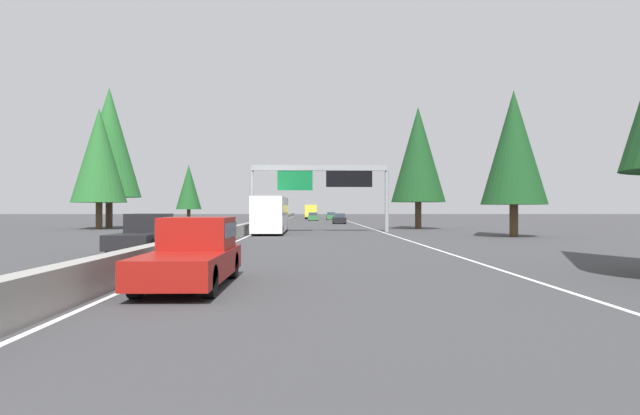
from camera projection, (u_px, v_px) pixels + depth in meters
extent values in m
plane|color=#38383A|center=(267.00, 227.00, 62.32)|extent=(320.00, 320.00, 0.00)
cube|color=gray|center=(275.00, 220.00, 82.31)|extent=(180.00, 0.56, 0.90)
cube|color=silver|center=(359.00, 225.00, 72.53)|extent=(160.00, 0.16, 0.01)
cube|color=silver|center=(274.00, 225.00, 72.33)|extent=(160.00, 0.16, 0.01)
cylinder|color=gray|center=(252.00, 201.00, 49.28)|extent=(0.36, 0.36, 5.59)
cylinder|color=gray|center=(387.00, 201.00, 49.51)|extent=(0.36, 0.36, 5.59)
cube|color=gray|center=(319.00, 168.00, 49.40)|extent=(0.50, 12.32, 0.50)
cube|color=#0C602D|center=(295.00, 180.00, 49.21)|extent=(0.12, 3.20, 1.90)
cube|color=black|center=(349.00, 179.00, 49.30)|extent=(0.16, 4.20, 1.50)
cube|color=maroon|center=(190.00, 264.00, 14.55)|extent=(5.60, 2.00, 0.70)
cube|color=maroon|center=(198.00, 233.00, 15.56)|extent=(2.24, 1.84, 0.90)
cube|color=#2D3847|center=(198.00, 230.00, 15.56)|extent=(2.02, 1.92, 0.41)
cylinder|color=black|center=(175.00, 265.00, 16.38)|extent=(0.80, 0.28, 0.80)
cylinder|color=black|center=(232.00, 265.00, 16.41)|extent=(0.80, 0.28, 0.80)
cylinder|color=black|center=(136.00, 281.00, 12.69)|extent=(0.80, 0.28, 0.80)
cylinder|color=black|center=(210.00, 281.00, 12.72)|extent=(0.80, 0.28, 0.80)
cube|color=white|center=(271.00, 214.00, 47.02)|extent=(11.50, 2.50, 2.90)
cube|color=#2D3847|center=(271.00, 210.00, 47.02)|extent=(11.04, 2.55, 0.84)
cylinder|color=black|center=(263.00, 226.00, 51.02)|extent=(1.00, 0.30, 1.00)
cylinder|color=black|center=(286.00, 226.00, 51.06)|extent=(1.00, 0.30, 1.00)
cylinder|color=black|center=(254.00, 229.00, 42.97)|extent=(1.00, 0.30, 1.00)
cylinder|color=black|center=(281.00, 229.00, 43.02)|extent=(1.00, 0.30, 1.00)
cube|color=black|center=(339.00, 220.00, 76.98)|extent=(4.40, 1.80, 0.76)
cube|color=#2D3847|center=(339.00, 215.00, 76.76)|extent=(2.46, 1.51, 0.56)
cylinder|color=black|center=(333.00, 221.00, 78.37)|extent=(0.64, 0.22, 0.64)
cylinder|color=black|center=(344.00, 221.00, 78.40)|extent=(0.64, 0.22, 0.64)
cylinder|color=black|center=(334.00, 222.00, 75.55)|extent=(0.64, 0.22, 0.64)
cylinder|color=black|center=(345.00, 222.00, 75.58)|extent=(0.64, 0.22, 0.64)
cube|color=#2D6B38|center=(313.00, 218.00, 97.90)|extent=(4.40, 1.80, 0.76)
cube|color=#2D3847|center=(313.00, 214.00, 97.68)|extent=(2.46, 1.51, 0.56)
cylinder|color=black|center=(309.00, 219.00, 99.29)|extent=(0.64, 0.22, 0.64)
cylinder|color=black|center=(317.00, 219.00, 99.32)|extent=(0.64, 0.22, 0.64)
cylinder|color=black|center=(308.00, 219.00, 96.48)|extent=(0.64, 0.22, 0.64)
cylinder|color=black|center=(317.00, 219.00, 96.51)|extent=(0.64, 0.22, 0.64)
cube|color=#2D6B38|center=(331.00, 217.00, 105.09)|extent=(4.40, 1.80, 0.76)
cube|color=#2D3847|center=(331.00, 214.00, 104.87)|extent=(2.46, 1.51, 0.56)
cylinder|color=black|center=(327.00, 218.00, 106.48)|extent=(0.64, 0.22, 0.64)
cylinder|color=black|center=(335.00, 218.00, 106.51)|extent=(0.64, 0.22, 0.64)
cylinder|color=black|center=(327.00, 218.00, 103.67)|extent=(0.64, 0.22, 0.64)
cylinder|color=black|center=(335.00, 218.00, 103.69)|extent=(0.64, 0.22, 0.64)
cube|color=red|center=(311.00, 214.00, 123.26)|extent=(5.00, 1.95, 1.44)
cube|color=#2D3847|center=(311.00, 213.00, 120.97)|extent=(0.08, 1.48, 0.56)
cylinder|color=black|center=(307.00, 217.00, 124.95)|extent=(0.70, 0.24, 0.70)
cylinder|color=black|center=(315.00, 216.00, 124.98)|extent=(0.70, 0.24, 0.70)
cylinder|color=black|center=(307.00, 217.00, 121.55)|extent=(0.70, 0.24, 0.70)
cylinder|color=black|center=(315.00, 217.00, 121.58)|extent=(0.70, 0.24, 0.70)
cube|color=gold|center=(311.00, 211.00, 112.24)|extent=(6.12, 2.40, 2.50)
cube|color=silver|center=(311.00, 212.00, 116.49)|extent=(2.38, 2.30, 1.90)
cylinder|color=black|center=(306.00, 217.00, 116.30)|extent=(0.90, 0.28, 0.90)
cylinder|color=black|center=(316.00, 217.00, 116.34)|extent=(0.90, 0.28, 0.90)
cylinder|color=black|center=(306.00, 217.00, 110.52)|extent=(0.90, 0.28, 0.90)
cylinder|color=black|center=(316.00, 217.00, 110.56)|extent=(0.90, 0.28, 0.90)
cube|color=black|center=(143.00, 240.00, 26.07)|extent=(5.60, 2.00, 0.70)
cube|color=black|center=(149.00, 223.00, 27.08)|extent=(2.24, 1.84, 0.90)
cube|color=#2D3847|center=(149.00, 221.00, 27.08)|extent=(2.02, 1.92, 0.41)
cylinder|color=black|center=(137.00, 242.00, 27.90)|extent=(0.80, 0.28, 0.80)
cylinder|color=black|center=(171.00, 242.00, 27.93)|extent=(0.80, 0.28, 0.80)
cylinder|color=black|center=(111.00, 247.00, 24.21)|extent=(0.80, 0.28, 0.80)
cylinder|color=black|center=(150.00, 247.00, 24.24)|extent=(0.80, 0.28, 0.80)
cube|color=silver|center=(261.00, 219.00, 85.60)|extent=(4.40, 1.80, 0.76)
cube|color=#2D3847|center=(260.00, 215.00, 85.38)|extent=(2.46, 1.51, 0.56)
cylinder|color=black|center=(256.00, 220.00, 86.99)|extent=(0.64, 0.22, 0.64)
cylinder|color=black|center=(266.00, 220.00, 87.02)|extent=(0.64, 0.22, 0.64)
cylinder|color=black|center=(255.00, 220.00, 84.17)|extent=(0.64, 0.22, 0.64)
cylinder|color=black|center=(265.00, 220.00, 84.20)|extent=(0.64, 0.22, 0.64)
cylinder|color=#4C3823|center=(514.00, 221.00, 40.76)|extent=(0.63, 0.63, 2.43)
cone|color=#143D19|center=(514.00, 147.00, 40.77)|extent=(4.86, 4.86, 8.62)
cylinder|color=#4C3823|center=(418.00, 215.00, 56.92)|extent=(0.67, 0.67, 2.82)
cone|color=#143D19|center=(418.00, 154.00, 56.93)|extent=(5.65, 5.65, 10.02)
cylinder|color=#4C3823|center=(109.00, 213.00, 59.12)|extent=(0.73, 0.73, 3.39)
cone|color=#236028|center=(109.00, 142.00, 59.14)|extent=(6.78, 6.78, 12.01)
cylinder|color=#4C3823|center=(99.00, 216.00, 56.15)|extent=(0.66, 0.66, 2.77)
cone|color=#236028|center=(99.00, 155.00, 56.17)|extent=(5.54, 5.54, 9.83)
cylinder|color=#4C3823|center=(189.00, 216.00, 87.80)|extent=(0.58, 0.58, 2.04)
cone|color=#194C1E|center=(189.00, 187.00, 87.81)|extent=(4.07, 4.07, 7.22)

